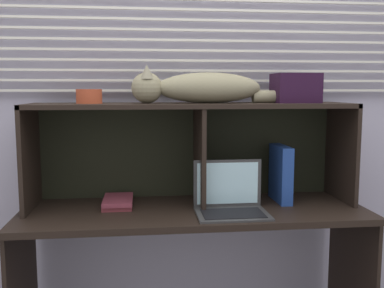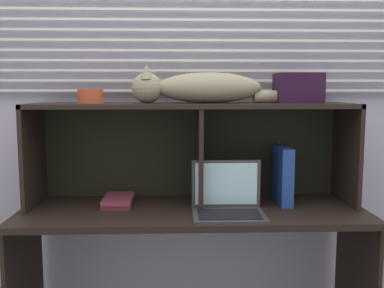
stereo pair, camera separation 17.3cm
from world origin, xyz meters
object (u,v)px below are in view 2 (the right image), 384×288
cat (199,88)px  book_stack (118,200)px  binder_upright (283,175)px  laptop (228,203)px  small_basket (90,96)px  storage_box (298,88)px

cat → book_stack: cat is taller
binder_upright → laptop: bearing=-148.5°
small_basket → storage_box: 1.01m
book_stack → storage_box: size_ratio=1.13×
cat → laptop: size_ratio=2.55×
cat → storage_box: 0.48m
cat → binder_upright: size_ratio=2.92×
cat → book_stack: size_ratio=3.43×
cat → small_basket: size_ratio=6.86×
binder_upright → book_stack: bearing=-179.8°
laptop → binder_upright: 0.36m
storage_box → book_stack: bearing=-179.8°
laptop → cat: bearing=124.0°
small_basket → storage_box: size_ratio=0.57×
cat → binder_upright: (0.42, -0.00, -0.43)m
cat → book_stack: 0.69m
laptop → storage_box: 0.66m
book_stack → small_basket: (-0.12, 0.00, 0.52)m
book_stack → laptop: bearing=-18.9°
binder_upright → small_basket: (-0.95, 0.00, 0.39)m
laptop → small_basket: 0.83m
cat → small_basket: cat is taller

